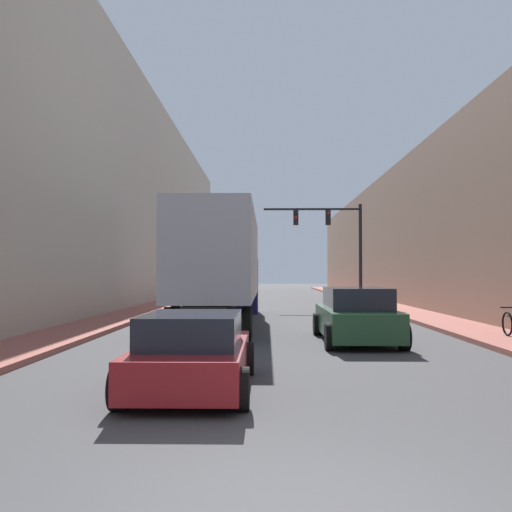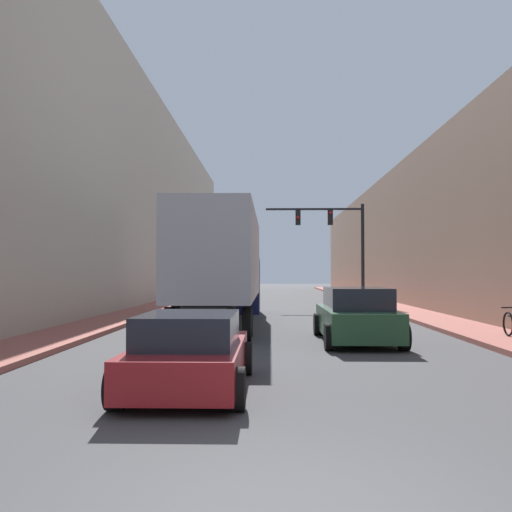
% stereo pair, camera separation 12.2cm
% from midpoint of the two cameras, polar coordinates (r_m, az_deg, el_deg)
% --- Properties ---
extents(sidewalk_right, '(2.18, 80.00, 0.15)m').
position_cam_midpoint_polar(sidewalk_right, '(35.32, 12.25, -4.78)').
color(sidewalk_right, '#9E564C').
rests_on(sidewalk_right, ground).
extents(sidewalk_left, '(2.18, 80.00, 0.15)m').
position_cam_midpoint_polar(sidewalk_left, '(35.23, -9.37, -4.81)').
color(sidewalk_left, '#9E564C').
rests_on(sidewalk_left, ground).
extents(building_right, '(6.00, 80.00, 8.74)m').
position_cam_midpoint_polar(building_right, '(36.36, 18.54, 2.13)').
color(building_right, '#997A66').
rests_on(building_right, ground).
extents(building_left, '(6.00, 80.00, 13.94)m').
position_cam_midpoint_polar(building_left, '(36.47, -15.68, 6.20)').
color(building_left, '#BCB29E').
rests_on(building_left, ground).
extents(semi_truck, '(2.60, 14.00, 4.20)m').
position_cam_midpoint_polar(semi_truck, '(22.48, -3.51, -0.70)').
color(semi_truck, '#B2B7C1').
rests_on(semi_truck, ground).
extents(sedan_car, '(2.02, 4.24, 1.32)m').
position_cam_midpoint_polar(sedan_car, '(9.96, -6.66, -9.61)').
color(sedan_car, maroon).
rests_on(sedan_car, ground).
extents(suv_car, '(2.16, 4.94, 1.58)m').
position_cam_midpoint_polar(suv_car, '(16.85, 9.75, -5.93)').
color(suv_car, '#234C2D').
rests_on(suv_car, ground).
extents(traffic_signal_gantry, '(5.92, 0.35, 6.14)m').
position_cam_midpoint_polar(traffic_signal_gantry, '(34.64, 8.03, 2.04)').
color(traffic_signal_gantry, black).
rests_on(traffic_signal_gantry, ground).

